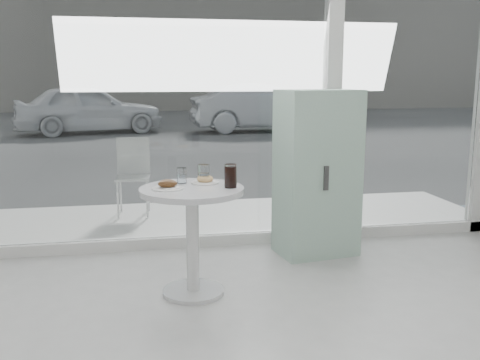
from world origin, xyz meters
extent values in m
cube|color=silver|center=(0.00, 3.00, 0.05)|extent=(5.00, 0.12, 0.10)
cube|color=silver|center=(0.90, 3.00, 1.50)|extent=(0.14, 0.14, 3.00)
cube|color=white|center=(-0.77, 3.00, 1.40)|extent=(3.21, 0.02, 2.60)
cube|color=white|center=(1.67, 3.00, 1.40)|extent=(1.41, 0.02, 2.60)
cylinder|color=silver|center=(-0.50, 1.90, 0.01)|extent=(0.44, 0.44, 0.03)
cylinder|color=silver|center=(-0.50, 1.90, 0.37)|extent=(0.09, 0.09, 0.70)
cylinder|color=silver|center=(-0.50, 1.90, 0.75)|extent=(0.72, 0.72, 0.04)
cube|color=silver|center=(0.00, 3.80, 0.03)|extent=(5.60, 1.60, 0.05)
cube|color=#333333|center=(0.00, 16.00, 0.00)|extent=(40.00, 24.00, 0.00)
cube|color=gray|center=(0.00, 25.00, 4.00)|extent=(40.00, 2.00, 8.00)
cube|color=#85AA96|center=(0.64, 2.61, 0.71)|extent=(0.71, 0.53, 1.42)
cube|color=#333333|center=(0.64, 2.38, 0.71)|extent=(0.04, 0.03, 0.20)
cylinder|color=silver|center=(-1.09, 3.93, 0.25)|extent=(0.02, 0.02, 0.40)
cylinder|color=silver|center=(-0.78, 3.91, 0.25)|extent=(0.02, 0.02, 0.40)
cylinder|color=silver|center=(-1.07, 4.23, 0.25)|extent=(0.02, 0.02, 0.40)
cylinder|color=silver|center=(-0.76, 4.21, 0.25)|extent=(0.02, 0.02, 0.40)
cube|color=silver|center=(-0.93, 4.07, 0.46)|extent=(0.38, 0.38, 0.03)
cube|color=silver|center=(-0.91, 4.24, 0.67)|extent=(0.36, 0.04, 0.40)
imported|color=silver|center=(-2.20, 13.77, 0.68)|extent=(4.26, 2.53, 1.36)
imported|color=#A0A2A8|center=(2.69, 13.37, 0.68)|extent=(4.16, 1.52, 1.36)
cylinder|color=white|center=(-0.67, 1.87, 0.78)|extent=(0.21, 0.21, 0.01)
cube|color=white|center=(-0.65, 1.86, 0.79)|extent=(0.13, 0.12, 0.00)
ellipsoid|color=#331D0E|center=(-0.67, 1.87, 0.81)|extent=(0.13, 0.10, 0.06)
ellipsoid|color=#331D0E|center=(-0.63, 1.89, 0.81)|extent=(0.07, 0.06, 0.04)
cylinder|color=white|center=(-0.39, 2.03, 0.78)|extent=(0.20, 0.20, 0.01)
torus|color=tan|center=(-0.39, 2.03, 0.80)|extent=(0.12, 0.12, 0.04)
cylinder|color=white|center=(-0.55, 2.07, 0.83)|extent=(0.07, 0.07, 0.11)
cylinder|color=white|center=(-0.55, 2.07, 0.80)|extent=(0.06, 0.06, 0.06)
cylinder|color=white|center=(-0.40, 2.05, 0.84)|extent=(0.08, 0.08, 0.13)
cylinder|color=white|center=(-0.40, 2.05, 0.81)|extent=(0.07, 0.07, 0.07)
cylinder|color=white|center=(-0.24, 1.85, 0.85)|extent=(0.09, 0.09, 0.16)
cylinder|color=black|center=(-0.24, 1.85, 0.84)|extent=(0.07, 0.07, 0.15)
camera|label=1|loc=(-0.84, -1.69, 1.51)|focal=40.00mm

